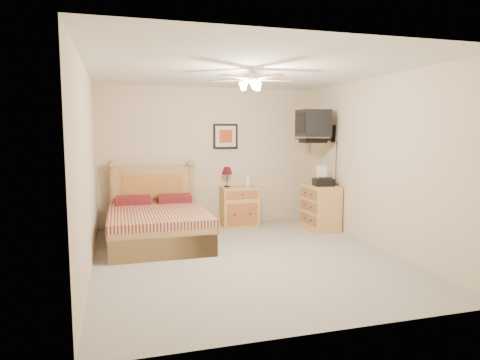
# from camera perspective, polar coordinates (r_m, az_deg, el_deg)

# --- Properties ---
(floor) EXTENTS (4.50, 4.50, 0.00)m
(floor) POSITION_cam_1_polar(r_m,az_deg,el_deg) (5.91, 0.91, -10.36)
(floor) COLOR gray
(floor) RESTS_ON ground
(ceiling) EXTENTS (4.00, 4.50, 0.04)m
(ceiling) POSITION_cam_1_polar(r_m,az_deg,el_deg) (5.71, 0.95, 14.42)
(ceiling) COLOR white
(ceiling) RESTS_ON ground
(wall_back) EXTENTS (4.00, 0.04, 2.50)m
(wall_back) POSITION_cam_1_polar(r_m,az_deg,el_deg) (7.85, -3.89, 3.12)
(wall_back) COLOR beige
(wall_back) RESTS_ON ground
(wall_front) EXTENTS (4.00, 0.04, 2.50)m
(wall_front) POSITION_cam_1_polar(r_m,az_deg,el_deg) (3.59, 11.48, -1.07)
(wall_front) COLOR beige
(wall_front) RESTS_ON ground
(wall_left) EXTENTS (0.04, 4.50, 2.50)m
(wall_left) POSITION_cam_1_polar(r_m,az_deg,el_deg) (5.44, -19.67, 1.23)
(wall_left) COLOR beige
(wall_left) RESTS_ON ground
(wall_right) EXTENTS (0.04, 4.50, 2.50)m
(wall_right) POSITION_cam_1_polar(r_m,az_deg,el_deg) (6.54, 17.94, 2.13)
(wall_right) COLOR beige
(wall_right) RESTS_ON ground
(bed) EXTENTS (1.45, 1.90, 1.23)m
(bed) POSITION_cam_1_polar(r_m,az_deg,el_deg) (6.64, -10.93, -3.14)
(bed) COLOR #A27943
(bed) RESTS_ON ground
(nightstand) EXTENTS (0.67, 0.52, 0.70)m
(nightstand) POSITION_cam_1_polar(r_m,az_deg,el_deg) (7.83, -0.11, -3.50)
(nightstand) COLOR #C0874B
(nightstand) RESTS_ON ground
(table_lamp) EXTENTS (0.23, 0.23, 0.37)m
(table_lamp) POSITION_cam_1_polar(r_m,az_deg,el_deg) (7.76, -1.74, 0.42)
(table_lamp) COLOR #57111D
(table_lamp) RESTS_ON nightstand
(lotion_bottle) EXTENTS (0.10, 0.10, 0.22)m
(lotion_bottle) POSITION_cam_1_polar(r_m,az_deg,el_deg) (7.83, 1.04, -0.07)
(lotion_bottle) COLOR white
(lotion_bottle) RESTS_ON nightstand
(framed_picture) EXTENTS (0.46, 0.04, 0.46)m
(framed_picture) POSITION_cam_1_polar(r_m,az_deg,el_deg) (7.87, -1.95, 5.83)
(framed_picture) COLOR black
(framed_picture) RESTS_ON wall_back
(dresser) EXTENTS (0.48, 0.68, 0.78)m
(dresser) POSITION_cam_1_polar(r_m,az_deg,el_deg) (7.58, 10.72, -3.63)
(dresser) COLOR tan
(dresser) RESTS_ON ground
(fax_machine) EXTENTS (0.37, 0.39, 0.34)m
(fax_machine) POSITION_cam_1_polar(r_m,az_deg,el_deg) (7.44, 11.06, 0.52)
(fax_machine) COLOR black
(fax_machine) RESTS_ON dresser
(magazine_lower) EXTENTS (0.30, 0.35, 0.03)m
(magazine_lower) POSITION_cam_1_polar(r_m,az_deg,el_deg) (7.72, 9.72, -0.38)
(magazine_lower) COLOR beige
(magazine_lower) RESTS_ON dresser
(magazine_upper) EXTENTS (0.24, 0.30, 0.02)m
(magazine_upper) POSITION_cam_1_polar(r_m,az_deg,el_deg) (7.76, 9.63, -0.17)
(magazine_upper) COLOR gray
(magazine_upper) RESTS_ON magazine_lower
(wall_tv) EXTENTS (0.56, 0.46, 0.58)m
(wall_tv) POSITION_cam_1_polar(r_m,az_deg,el_deg) (7.56, 10.78, 7.13)
(wall_tv) COLOR black
(wall_tv) RESTS_ON wall_right
(ceiling_fan) EXTENTS (1.14, 1.14, 0.28)m
(ceiling_fan) POSITION_cam_1_polar(r_m,az_deg,el_deg) (5.50, 1.58, 13.25)
(ceiling_fan) COLOR white
(ceiling_fan) RESTS_ON ceiling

